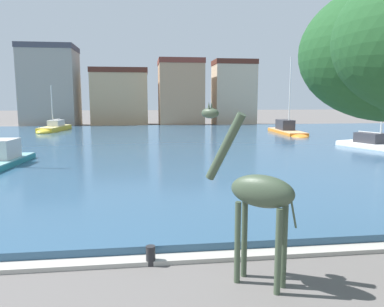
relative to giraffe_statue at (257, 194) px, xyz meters
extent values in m
cube|color=#2D5170|center=(-1.54, 25.10, -1.94)|extent=(82.87, 46.90, 0.33)
cube|color=#ADA89E|center=(-1.54, 1.40, -2.04)|extent=(82.87, 0.50, 0.12)
cylinder|color=#3D4C38|center=(-0.39, 0.09, -1.15)|extent=(0.14, 0.14, 1.91)
cylinder|color=#3D4C38|center=(-0.15, 0.37, -1.15)|extent=(0.14, 0.14, 1.91)
cylinder|color=#3D4C38|center=(0.34, -0.53, -1.15)|extent=(0.14, 0.14, 1.91)
cylinder|color=#3D4C38|center=(0.58, -0.25, -1.15)|extent=(0.14, 0.14, 1.91)
ellipsoid|color=#3D4C38|center=(0.09, -0.08, 0.08)|extent=(1.48, 1.38, 0.73)
cylinder|color=#3D4C38|center=(-0.61, 0.52, 0.99)|extent=(0.89, 0.81, 1.63)
ellipsoid|color=#3D4C38|center=(-0.92, 0.78, 1.76)|extent=(0.50, 0.48, 0.24)
cone|color=#3D4C38|center=(-0.96, 0.74, 1.95)|extent=(0.05, 0.05, 0.14)
cone|color=#3D4C38|center=(-0.88, 0.83, 1.95)|extent=(0.05, 0.05, 0.14)
cylinder|color=#3D4C38|center=(0.63, -0.53, -0.23)|extent=(0.18, 0.17, 0.77)
cube|color=white|center=(15.82, 19.46, -1.78)|extent=(4.09, 6.30, 0.65)
cube|color=silver|center=(15.82, 19.46, -1.42)|extent=(4.01, 6.17, 0.06)
cube|color=#333338|center=(15.67, 19.87, -0.99)|extent=(2.18, 2.47, 0.80)
cylinder|color=silver|center=(15.96, 19.04, 2.17)|extent=(0.12, 0.12, 7.24)
cylinder|color=silver|center=(15.62, 20.01, -0.55)|extent=(0.76, 1.97, 0.08)
cube|color=gold|center=(-13.61, 39.98, -1.69)|extent=(2.82, 7.10, 0.83)
ellipsoid|color=gold|center=(-14.04, 36.73, -1.69)|extent=(2.04, 2.63, 0.79)
cube|color=#DFCD77|center=(-13.61, 39.98, -1.24)|extent=(2.77, 6.96, 0.06)
cube|color=silver|center=(-13.54, 40.50, -0.84)|extent=(1.66, 2.57, 0.74)
cylinder|color=silver|center=(-13.68, 39.47, 1.26)|extent=(0.12, 0.12, 5.06)
cylinder|color=silver|center=(-13.52, 40.67, -0.37)|extent=(0.40, 2.41, 0.08)
cube|color=orange|center=(13.78, 32.96, -1.79)|extent=(2.48, 8.36, 0.64)
ellipsoid|color=orange|center=(13.58, 29.04, -1.79)|extent=(1.99, 2.98, 0.60)
cube|color=#E2A56E|center=(13.78, 32.96, -1.44)|extent=(2.43, 8.19, 0.06)
cube|color=#333338|center=(13.82, 33.58, -0.83)|extent=(1.58, 2.96, 1.15)
cylinder|color=silver|center=(13.75, 32.34, 2.64)|extent=(0.12, 0.12, 8.22)
cylinder|color=silver|center=(13.83, 33.79, -0.57)|extent=(0.23, 2.89, 0.08)
cube|color=teal|center=(-10.88, 14.84, -1.79)|extent=(2.34, 6.11, 0.63)
cube|color=#6EA5A8|center=(-10.88, 14.84, -1.44)|extent=(2.29, 5.98, 0.06)
cube|color=silver|center=(-10.85, 15.29, -0.84)|extent=(1.48, 2.19, 1.14)
cylinder|color=silver|center=(-10.84, 15.44, -0.57)|extent=(0.23, 2.09, 0.08)
cylinder|color=#232326|center=(-2.34, 1.25, -1.85)|extent=(0.24, 0.24, 0.50)
cube|color=gray|center=(-16.96, 53.05, 3.72)|extent=(8.06, 7.06, 11.65)
cube|color=#42424C|center=(-16.96, 53.05, 9.95)|extent=(8.23, 7.21, 0.80)
cube|color=tan|center=(-6.36, 54.05, 2.05)|extent=(8.81, 7.00, 8.31)
cube|color=#51281E|center=(-6.36, 54.05, 6.61)|extent=(8.99, 7.14, 0.80)
cube|color=tan|center=(3.35, 52.04, 2.74)|extent=(6.94, 6.85, 9.69)
cube|color=brown|center=(3.35, 52.04, 7.98)|extent=(7.08, 6.98, 0.80)
cube|color=#C6B293|center=(12.25, 52.67, 2.78)|extent=(6.64, 5.16, 9.77)
cube|color=#51281E|center=(12.25, 52.67, 8.06)|extent=(6.77, 5.27, 0.80)
camera|label=1|loc=(-2.42, -7.68, 2.07)|focal=34.45mm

